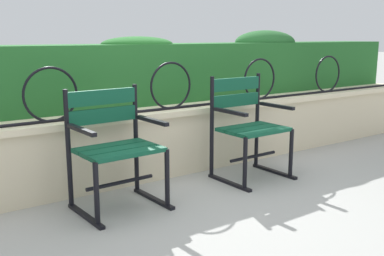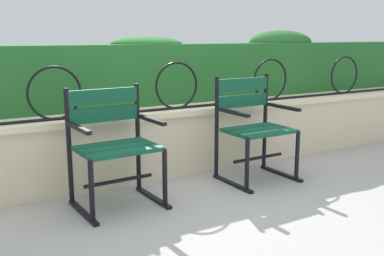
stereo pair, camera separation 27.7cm
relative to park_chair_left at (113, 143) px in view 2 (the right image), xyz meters
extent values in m
plane|color=#9E9E99|center=(0.56, -0.23, -0.47)|extent=(60.00, 60.00, 0.00)
cube|color=beige|center=(0.56, 0.50, -0.19)|extent=(7.47, 0.35, 0.54)
cube|color=beige|center=(0.56, 0.50, 0.10)|extent=(7.47, 0.41, 0.05)
cylinder|color=black|center=(0.56, 0.42, 0.14)|extent=(6.93, 0.02, 0.02)
torus|color=black|center=(-0.30, 0.42, 0.34)|extent=(0.42, 0.02, 0.42)
torus|color=black|center=(0.76, 0.42, 0.34)|extent=(0.42, 0.02, 0.42)
torus|color=black|center=(1.82, 0.42, 0.34)|extent=(0.42, 0.02, 0.42)
torus|color=black|center=(2.88, 0.42, 0.34)|extent=(0.42, 0.02, 0.42)
cube|color=#236028|center=(0.56, 0.96, 0.41)|extent=(7.32, 0.57, 0.56)
ellipsoid|color=#205C22|center=(0.73, 0.96, 0.69)|extent=(0.73, 0.51, 0.14)
ellipsoid|color=#235C29|center=(2.41, 0.96, 0.69)|extent=(0.82, 0.51, 0.28)
cube|color=#0F4C33|center=(0.01, -0.21, -0.03)|extent=(0.56, 0.15, 0.03)
cube|color=#0F4C33|center=(0.00, -0.08, -0.03)|extent=(0.56, 0.15, 0.03)
cube|color=#0F4C33|center=(0.00, 0.06, -0.03)|extent=(0.56, 0.15, 0.03)
cube|color=#0F4C33|center=(-0.01, 0.16, 0.33)|extent=(0.56, 0.05, 0.11)
cube|color=#0F4C33|center=(-0.01, 0.16, 0.19)|extent=(0.56, 0.05, 0.11)
cylinder|color=black|center=(0.27, 0.17, -0.03)|extent=(0.04, 0.04, 0.87)
cylinder|color=black|center=(0.29, -0.26, -0.25)|extent=(0.04, 0.04, 0.44)
cube|color=black|center=(0.28, -0.07, -0.45)|extent=(0.06, 0.52, 0.02)
cube|color=black|center=(0.28, -0.07, 0.15)|extent=(0.05, 0.40, 0.03)
cylinder|color=black|center=(-0.28, 0.15, -0.03)|extent=(0.04, 0.04, 0.87)
cylinder|color=black|center=(-0.27, -0.28, -0.25)|extent=(0.04, 0.04, 0.44)
cube|color=black|center=(-0.27, -0.09, -0.45)|extent=(0.06, 0.52, 0.02)
cube|color=black|center=(-0.27, -0.09, 0.15)|extent=(0.05, 0.40, 0.03)
cylinder|color=black|center=(0.00, -0.08, -0.27)|extent=(0.53, 0.05, 0.03)
cube|color=#0F4C33|center=(1.28, -0.23, -0.03)|extent=(0.55, 0.14, 0.03)
cube|color=#0F4C33|center=(1.27, -0.10, -0.03)|extent=(0.55, 0.14, 0.03)
cube|color=#0F4C33|center=(1.27, 0.04, -0.03)|extent=(0.55, 0.14, 0.03)
cube|color=#0F4C33|center=(1.27, 0.14, 0.35)|extent=(0.55, 0.04, 0.11)
cube|color=#0F4C33|center=(1.27, 0.14, 0.20)|extent=(0.55, 0.04, 0.11)
cylinder|color=black|center=(1.54, 0.15, -0.02)|extent=(0.04, 0.04, 0.89)
cylinder|color=black|center=(1.55, -0.28, -0.25)|extent=(0.04, 0.04, 0.44)
cube|color=black|center=(1.55, -0.09, -0.45)|extent=(0.05, 0.52, 0.02)
cube|color=black|center=(1.55, -0.09, 0.15)|extent=(0.04, 0.40, 0.03)
cylinder|color=black|center=(1.00, 0.14, -0.02)|extent=(0.04, 0.04, 0.89)
cylinder|color=black|center=(1.01, -0.29, -0.25)|extent=(0.04, 0.04, 0.44)
cube|color=black|center=(1.00, -0.10, -0.45)|extent=(0.05, 0.52, 0.02)
cube|color=black|center=(1.00, -0.10, 0.15)|extent=(0.04, 0.40, 0.03)
cylinder|color=black|center=(1.27, -0.10, -0.27)|extent=(0.52, 0.04, 0.03)
camera|label=1|loc=(-1.38, -2.93, 0.77)|focal=42.61mm
camera|label=2|loc=(-1.15, -3.08, 0.77)|focal=42.61mm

